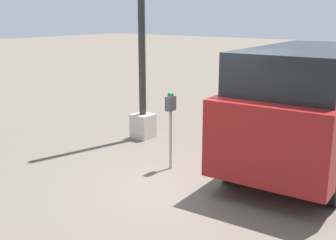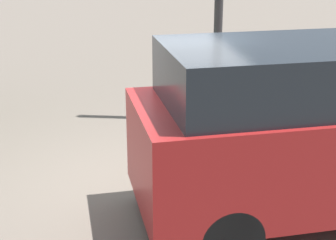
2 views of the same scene
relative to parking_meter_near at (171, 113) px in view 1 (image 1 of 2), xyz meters
The scene contains 5 objects.
ground_plane 1.34m from the parking_meter_near, 126.76° to the right, with size 80.00×80.00×0.00m, color #60564C.
parking_meter_near is the anchor object (origin of this frame).
parking_meter_far 7.10m from the parking_meter_near, ahead, with size 0.20×0.12×1.41m.
lamp_post 2.45m from the parking_meter_near, 54.16° to the left, with size 0.44×0.44×6.98m.
parked_van 2.48m from the parking_meter_near, 50.96° to the right, with size 4.56×2.08×2.20m.
Camera 1 is at (-5.34, -3.67, 2.76)m, focal length 45.00 mm.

